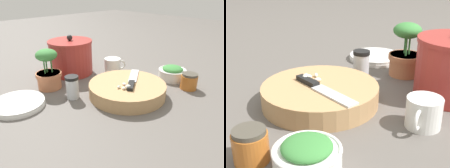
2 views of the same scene
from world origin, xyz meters
The scene contains 10 objects.
ground_plane centered at (0.00, 0.00, 0.00)m, with size 5.00×5.00×0.00m, color #56514C.
cutting_board centered at (0.04, -0.06, 0.03)m, with size 0.32×0.32×0.05m.
chef_knife centered at (0.07, -0.06, 0.06)m, with size 0.20×0.15×0.01m.
garlic_cloves centered at (0.00, -0.08, 0.06)m, with size 0.05×0.05×0.02m.
herb_bowl centered at (0.33, -0.09, 0.03)m, with size 0.13×0.13×0.07m.
spice_jar centered at (-0.14, 0.08, 0.05)m, with size 0.05×0.05×0.09m.
coffee_mug centered at (0.19, 0.18, 0.04)m, with size 0.10×0.09×0.07m.
plate_stack centered at (-0.33, 0.17, 0.01)m, with size 0.20×0.20×0.02m.
honey_jar centered at (0.28, -0.20, 0.03)m, with size 0.07×0.07×0.07m.
potted_herb centered at (-0.15, 0.23, 0.08)m, with size 0.11×0.11×0.18m.
Camera 2 is at (0.81, -0.08, 0.38)m, focal length 50.00 mm.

